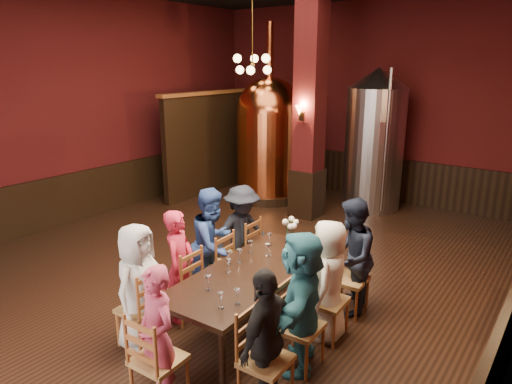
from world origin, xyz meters
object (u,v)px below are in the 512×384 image
Objects in this scene: person_1 at (180,266)px; person_2 at (213,244)px; copper_kettle at (269,137)px; dining_table at (251,275)px; steel_vessel at (374,140)px; person_0 at (138,286)px; rose_vase at (290,226)px.

person_1 is 0.66m from person_2.
person_2 is 4.97m from copper_kettle.
person_2 reaches higher than dining_table.
copper_kettle is 2.38m from steel_vessel.
person_2 is at bearing 158.78° from dining_table.
person_2 is at bearing -91.29° from steel_vessel.
person_0 is at bearing -90.49° from steel_vessel.
rose_vase is (2.92, -3.72, -0.46)m from copper_kettle.
rose_vase is (0.74, 1.36, 0.28)m from person_1.
dining_table is 0.61× the size of copper_kettle.
person_2 reaches higher than person_1.
copper_kettle reaches higher than person_1.
copper_kettle reaches higher than steel_vessel.
person_1 is 1.58m from rose_vase.
copper_kettle is 10.65× the size of rose_vase.
rose_vase is (-0.09, 1.00, 0.31)m from dining_table.
copper_kettle is (-2.21, 5.75, 0.73)m from person_0.
rose_vase is (0.71, 2.03, 0.26)m from person_0.
person_2 is at bearing -137.50° from rose_vase.
steel_vessel is (0.09, 5.81, 0.80)m from person_1.
steel_vessel reaches higher than person_1.
person_0 reaches higher than person_1.
person_1 reaches higher than rose_vase.
person_0 is 1.33m from person_2.
rose_vase is (0.65, -4.44, -0.53)m from steel_vessel.
copper_kettle is at bearing 6.38° from person_0.
copper_kettle is at bearing 17.57° from person_2.
person_2 is 1.07m from rose_vase.
person_1 is 0.47× the size of steel_vessel.
person_1 reaches higher than dining_table.
person_1 is 3.83× the size of rose_vase.
person_1 is 0.92× the size of person_2.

